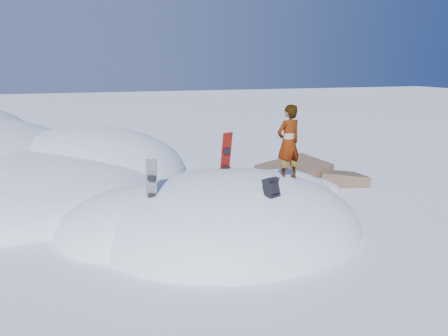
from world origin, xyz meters
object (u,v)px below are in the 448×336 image
object	(u,v)px
backpack	(272,187)
snowboard_dark	(152,189)
snowboard_red	(226,162)
person	(288,143)

from	to	relation	value
backpack	snowboard_dark	bearing A→B (deg)	132.38
snowboard_red	backpack	bearing A→B (deg)	-103.22
snowboard_red	snowboard_dark	xyz separation A→B (m)	(-2.21, -1.10, -0.26)
snowboard_red	snowboard_dark	bearing A→B (deg)	-175.30
snowboard_red	backpack	world-z (taller)	snowboard_red
snowboard_red	person	size ratio (longest dim) A/B	0.85
snowboard_dark	person	distance (m)	3.69
backpack	person	distance (m)	1.80
snowboard_dark	person	size ratio (longest dim) A/B	0.73
snowboard_red	person	world-z (taller)	person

